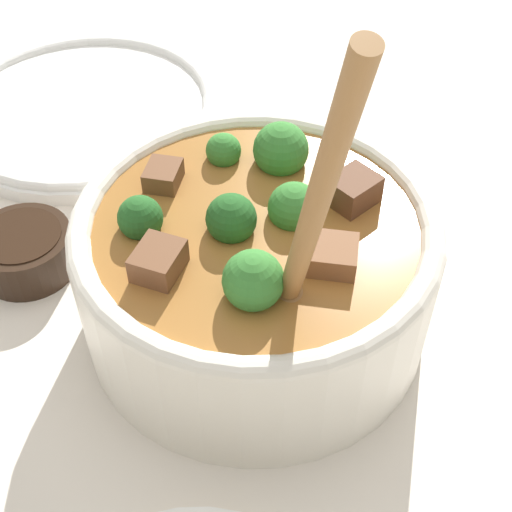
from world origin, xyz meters
TOP-DOWN VIEW (x-y plane):
  - ground_plane at (0.00, 0.00)m, footprint 4.00×4.00m
  - stew_bowl at (0.00, 0.00)m, footprint 0.24×0.23m
  - condiment_bowl at (-0.10, -0.15)m, footprint 0.07×0.07m
  - empty_plate at (-0.29, -0.08)m, footprint 0.26×0.26m

SIDE VIEW (x-z plane):
  - ground_plane at x=0.00m, z-range 0.00..0.00m
  - empty_plate at x=-0.29m, z-range 0.00..0.02m
  - condiment_bowl at x=-0.10m, z-range 0.00..0.04m
  - stew_bowl at x=0.00m, z-range -0.08..0.20m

